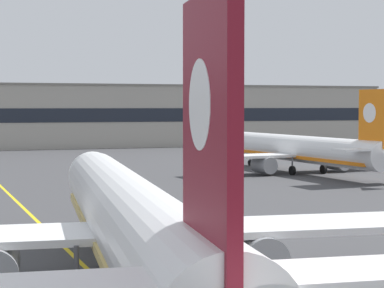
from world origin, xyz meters
The scene contains 5 objects.
taxiway_centreline centered at (0.00, 30.00, 0.00)m, with size 0.30×180.00×0.01m, color yellow.
airliner_foreground centered at (1.55, 14.81, 3.37)m, with size 32.32×41.51×11.65m.
airliner_background centered at (36.43, 65.34, 3.05)m, with size 29.30×37.61×10.56m.
safety_cone_by_nose_gear centered at (2.81, 30.44, 0.26)m, with size 0.44×0.44×0.55m.
terminal_building centered at (8.55, 132.30, 6.62)m, with size 157.70×12.40×13.23m.
Camera 1 is at (-6.39, -18.22, 8.74)m, focal length 67.54 mm.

